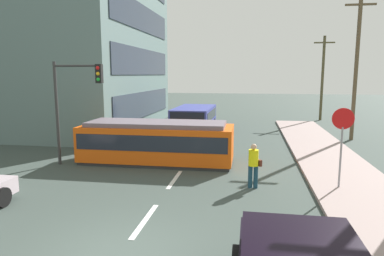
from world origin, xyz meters
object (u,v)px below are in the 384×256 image
streetcar_tram (157,141)px  parked_sedan_mid (113,133)px  traffic_light_mast (75,94)px  stop_sign (342,131)px  pedestrian_crossing (254,163)px  utility_pole_far (323,77)px  utility_pole_mid (356,66)px  city_bus (194,118)px

streetcar_tram → parked_sedan_mid: bearing=134.2°
streetcar_tram → traffic_light_mast: size_ratio=1.52×
parked_sedan_mid → traffic_light_mast: bearing=-86.0°
streetcar_tram → stop_sign: 8.21m
streetcar_tram → pedestrian_crossing: bearing=-34.4°
stop_sign → utility_pole_far: bearing=81.2°
utility_pole_far → traffic_light_mast: bearing=-127.5°
streetcar_tram → traffic_light_mast: bearing=-162.3°
streetcar_tram → utility_pole_mid: size_ratio=0.80×
city_bus → stop_sign: size_ratio=1.84×
city_bus → stop_sign: stop_sign is taller
streetcar_tram → pedestrian_crossing: (4.53, -3.10, -0.08)m
traffic_light_mast → utility_pole_mid: utility_pole_mid is taller
stop_sign → parked_sedan_mid: bearing=149.1°
city_bus → utility_pole_far: 14.01m
stop_sign → utility_pole_far: utility_pole_far is taller
city_bus → stop_sign: (7.16, -11.32, 1.12)m
city_bus → parked_sedan_mid: city_bus is taller
parked_sedan_mid → utility_pole_far: (14.61, 13.49, 3.35)m
parked_sedan_mid → utility_pole_far: 20.17m
utility_pole_mid → traffic_light_mast: bearing=-148.5°
city_bus → utility_pole_far: (10.32, 9.02, 2.90)m
parked_sedan_mid → traffic_light_mast: size_ratio=0.85×
parked_sedan_mid → traffic_light_mast: (0.35, -5.08, 2.70)m
parked_sedan_mid → utility_pole_mid: 15.69m
utility_pole_mid → utility_pole_far: bearing=90.5°
streetcar_tram → utility_pole_far: 20.72m
utility_pole_far → pedestrian_crossing: bearing=-106.9°
streetcar_tram → stop_sign: size_ratio=2.51×
pedestrian_crossing → parked_sedan_mid: bearing=139.9°
parked_sedan_mid → stop_sign: (11.45, -6.85, 1.57)m
utility_pole_mid → utility_pole_far: (-0.09, 9.79, -0.71)m
streetcar_tram → utility_pole_far: utility_pole_far is taller
pedestrian_crossing → traffic_light_mast: 8.60m
streetcar_tram → city_bus: 8.45m
stop_sign → utility_pole_mid: utility_pole_mid is taller
utility_pole_mid → city_bus: bearing=175.8°
city_bus → stop_sign: 13.44m
city_bus → parked_sedan_mid: (-4.29, -4.47, -0.45)m
parked_sedan_mid → utility_pole_mid: (14.70, 3.70, 4.06)m
traffic_light_mast → utility_pole_far: size_ratio=0.63×
city_bus → parked_sedan_mid: bearing=-133.8°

